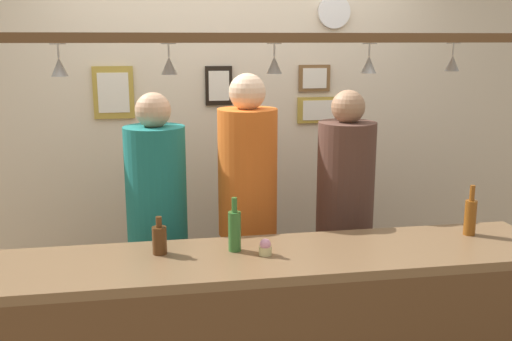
{
  "coord_description": "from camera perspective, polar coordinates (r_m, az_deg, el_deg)",
  "views": [
    {
      "loc": [
        -0.51,
        -2.86,
        1.95
      ],
      "look_at": [
        0.0,
        0.1,
        1.27
      ],
      "focal_mm": 40.95,
      "sensor_mm": 36.0,
      "label": 1
    }
  ],
  "objects": [
    {
      "name": "picture_frame_caricature",
      "position": [
        3.94,
        -13.75,
        7.4
      ],
      "size": [
        0.26,
        0.02,
        0.34
      ],
      "color": "#B29338",
      "rests_on": "back_wall"
    },
    {
      "name": "bottle_beer_green_import",
      "position": [
        2.75,
        -2.11,
        -5.8
      ],
      "size": [
        0.06,
        0.06,
        0.26
      ],
      "color": "#336B2D",
      "rests_on": "bar_counter"
    },
    {
      "name": "hanging_wineglass_left",
      "position": [
        2.57,
        -8.49,
        10.2
      ],
      "size": [
        0.07,
        0.07,
        0.13
      ],
      "color": "silver",
      "rests_on": "overhead_glass_rack"
    },
    {
      "name": "hanging_wineglass_center_left",
      "position": [
        2.6,
        1.8,
        10.37
      ],
      "size": [
        0.07,
        0.07,
        0.13
      ],
      "color": "silver",
      "rests_on": "overhead_glass_rack"
    },
    {
      "name": "hanging_wineglass_center",
      "position": [
        2.69,
        10.96,
        10.22
      ],
      "size": [
        0.07,
        0.07,
        0.13
      ],
      "color": "silver",
      "rests_on": "overhead_glass_rack"
    },
    {
      "name": "back_wall",
      "position": [
        4.05,
        -2.4,
        3.51
      ],
      "size": [
        4.4,
        0.06,
        2.6
      ],
      "primitive_type": "cube",
      "color": "beige",
      "rests_on": "ground_plane"
    },
    {
      "name": "hanging_wineglass_center_right",
      "position": [
        2.96,
        18.63,
        10.01
      ],
      "size": [
        0.07,
        0.07,
        0.13
      ],
      "color": "silver",
      "rests_on": "overhead_glass_rack"
    },
    {
      "name": "person_right_brown_shirt",
      "position": [
        3.52,
        8.68,
        -2.98
      ],
      "size": [
        0.34,
        0.34,
        1.66
      ],
      "color": "#2D334C",
      "rests_on": "ground_plane"
    },
    {
      "name": "hanging_wineglass_far_left",
      "position": [
        2.55,
        -18.67,
        9.66
      ],
      "size": [
        0.07,
        0.07,
        0.13
      ],
      "color": "silver",
      "rests_on": "overhead_glass_rack"
    },
    {
      "name": "picture_frame_lower_pair",
      "position": [
        4.1,
        6.13,
        5.89
      ],
      "size": [
        0.3,
        0.02,
        0.18
      ],
      "color": "#B29338",
      "rests_on": "back_wall"
    },
    {
      "name": "bar_counter",
      "position": [
        2.74,
        2.21,
        -15.36
      ],
      "size": [
        2.7,
        0.55,
        0.97
      ],
      "color": "brown",
      "rests_on": "ground_plane"
    },
    {
      "name": "wall_clock",
      "position": [
        4.1,
        7.64,
        15.12
      ],
      "size": [
        0.22,
        0.03,
        0.22
      ],
      "primitive_type": "cylinder",
      "rotation": [
        1.57,
        0.0,
        0.0
      ],
      "color": "white",
      "rests_on": "back_wall"
    },
    {
      "name": "cupcake",
      "position": [
        2.72,
        0.91,
        -7.53
      ],
      "size": [
        0.06,
        0.06,
        0.08
      ],
      "color": "beige",
      "rests_on": "bar_counter"
    },
    {
      "name": "picture_frame_upper_small",
      "position": [
        4.07,
        5.72,
        8.97
      ],
      "size": [
        0.22,
        0.02,
        0.18
      ],
      "color": "brown",
      "rests_on": "back_wall"
    },
    {
      "name": "person_left_teal_shirt",
      "position": [
        3.35,
        -9.65,
        -3.82
      ],
      "size": [
        0.34,
        0.34,
        1.67
      ],
      "color": "#2D334C",
      "rests_on": "ground_plane"
    },
    {
      "name": "person_middle_orange_shirt",
      "position": [
        3.37,
        -0.83,
        -2.4
      ],
      "size": [
        0.34,
        0.34,
        1.76
      ],
      "color": "#2D334C",
      "rests_on": "ground_plane"
    },
    {
      "name": "bottle_beer_brown_stubby",
      "position": [
        2.76,
        -9.41,
        -6.65
      ],
      "size": [
        0.07,
        0.07,
        0.18
      ],
      "color": "#512D14",
      "rests_on": "bar_counter"
    },
    {
      "name": "overhead_glass_rack",
      "position": [
        2.61,
        1.52,
        12.83
      ],
      "size": [
        2.2,
        0.36,
        0.04
      ],
      "primitive_type": "cube",
      "color": "brown"
    },
    {
      "name": "picture_frame_crest",
      "position": [
        3.95,
        -3.66,
        8.27
      ],
      "size": [
        0.18,
        0.02,
        0.26
      ],
      "color": "black",
      "rests_on": "back_wall"
    },
    {
      "name": "bottle_beer_amber_tall",
      "position": [
        3.17,
        20.21,
        -4.17
      ],
      "size": [
        0.06,
        0.06,
        0.26
      ],
      "color": "brown",
      "rests_on": "bar_counter"
    }
  ]
}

